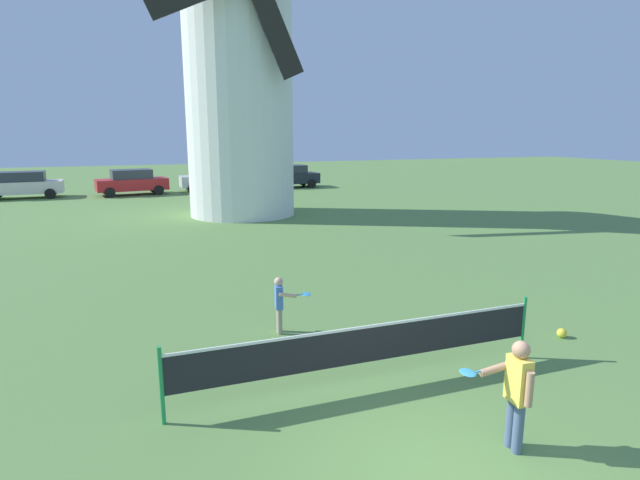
{
  "coord_description": "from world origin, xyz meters",
  "views": [
    {
      "loc": [
        -3.14,
        -4.38,
        3.83
      ],
      "look_at": [
        -0.0,
        4.15,
        1.9
      ],
      "focal_mm": 28.68,
      "sensor_mm": 36.0,
      "label": 1
    }
  ],
  "objects_px": {
    "player_near": "(516,389)",
    "parked_car_cream": "(23,185)",
    "windmill": "(238,61)",
    "stray_ball": "(562,333)",
    "parked_car_silver": "(212,178)",
    "player_far": "(280,302)",
    "tennis_net": "(366,345)",
    "parked_car_red": "(132,182)",
    "parked_car_black": "(289,176)"
  },
  "relations": [
    {
      "from": "player_near",
      "to": "parked_car_cream",
      "type": "height_order",
      "value": "parked_car_cream"
    },
    {
      "from": "windmill",
      "to": "stray_ball",
      "type": "xyz_separation_m",
      "value": [
        2.61,
        -16.75,
        -6.84
      ]
    },
    {
      "from": "parked_car_cream",
      "to": "parked_car_silver",
      "type": "bearing_deg",
      "value": 1.49
    },
    {
      "from": "player_near",
      "to": "player_far",
      "type": "bearing_deg",
      "value": 109.73
    },
    {
      "from": "player_near",
      "to": "player_far",
      "type": "height_order",
      "value": "player_near"
    },
    {
      "from": "tennis_net",
      "to": "player_near",
      "type": "height_order",
      "value": "player_near"
    },
    {
      "from": "windmill",
      "to": "parked_car_red",
      "type": "bearing_deg",
      "value": 115.84
    },
    {
      "from": "tennis_net",
      "to": "parked_car_black",
      "type": "distance_m",
      "value": 28.86
    },
    {
      "from": "parked_car_red",
      "to": "tennis_net",
      "type": "bearing_deg",
      "value": -83.42
    },
    {
      "from": "tennis_net",
      "to": "stray_ball",
      "type": "height_order",
      "value": "tennis_net"
    },
    {
      "from": "windmill",
      "to": "stray_ball",
      "type": "relative_size",
      "value": 76.91
    },
    {
      "from": "windmill",
      "to": "parked_car_silver",
      "type": "xyz_separation_m",
      "value": [
        0.17,
        10.69,
        -6.12
      ]
    },
    {
      "from": "player_far",
      "to": "parked_car_cream",
      "type": "height_order",
      "value": "parked_car_cream"
    },
    {
      "from": "windmill",
      "to": "parked_car_cream",
      "type": "relative_size",
      "value": 3.24
    },
    {
      "from": "parked_car_cream",
      "to": "parked_car_silver",
      "type": "height_order",
      "value": "same"
    },
    {
      "from": "stray_ball",
      "to": "parked_car_silver",
      "type": "height_order",
      "value": "parked_car_silver"
    },
    {
      "from": "parked_car_cream",
      "to": "parked_car_red",
      "type": "distance_m",
      "value": 6.03
    },
    {
      "from": "stray_ball",
      "to": "parked_car_red",
      "type": "height_order",
      "value": "parked_car_red"
    },
    {
      "from": "stray_ball",
      "to": "parked_car_silver",
      "type": "bearing_deg",
      "value": 95.1
    },
    {
      "from": "tennis_net",
      "to": "parked_car_silver",
      "type": "distance_m",
      "value": 27.94
    },
    {
      "from": "parked_car_silver",
      "to": "parked_car_black",
      "type": "distance_m",
      "value": 5.34
    },
    {
      "from": "tennis_net",
      "to": "parked_car_red",
      "type": "xyz_separation_m",
      "value": [
        -3.14,
        27.2,
        0.12
      ]
    },
    {
      "from": "windmill",
      "to": "parked_car_cream",
      "type": "distance_m",
      "value": 16.23
    },
    {
      "from": "windmill",
      "to": "parked_car_cream",
      "type": "xyz_separation_m",
      "value": [
        -10.86,
        10.4,
        -6.12
      ]
    },
    {
      "from": "tennis_net",
      "to": "parked_car_black",
      "type": "xyz_separation_m",
      "value": [
        7.22,
        27.94,
        0.12
      ]
    },
    {
      "from": "tennis_net",
      "to": "parked_car_cream",
      "type": "relative_size",
      "value": 1.39
    },
    {
      "from": "parked_car_silver",
      "to": "parked_car_black",
      "type": "bearing_deg",
      "value": 0.69
    },
    {
      "from": "player_near",
      "to": "player_far",
      "type": "xyz_separation_m",
      "value": [
        -1.64,
        4.57,
        -0.16
      ]
    },
    {
      "from": "player_near",
      "to": "parked_car_silver",
      "type": "xyz_separation_m",
      "value": [
        0.86,
        29.93,
        0.01
      ]
    },
    {
      "from": "parked_car_cream",
      "to": "player_far",
      "type": "bearing_deg",
      "value": -71.21
    },
    {
      "from": "player_far",
      "to": "parked_car_red",
      "type": "height_order",
      "value": "parked_car_red"
    },
    {
      "from": "tennis_net",
      "to": "stray_ball",
      "type": "distance_m",
      "value": 4.38
    },
    {
      "from": "stray_ball",
      "to": "parked_car_cream",
      "type": "distance_m",
      "value": 30.32
    },
    {
      "from": "player_far",
      "to": "parked_car_black",
      "type": "distance_m",
      "value": 26.61
    },
    {
      "from": "tennis_net",
      "to": "player_near",
      "type": "xyz_separation_m",
      "value": [
        1.02,
        -2.06,
        0.11
      ]
    },
    {
      "from": "player_far",
      "to": "parked_car_cream",
      "type": "bearing_deg",
      "value": 108.79
    },
    {
      "from": "tennis_net",
      "to": "parked_car_red",
      "type": "height_order",
      "value": "parked_car_red"
    },
    {
      "from": "player_near",
      "to": "parked_car_black",
      "type": "bearing_deg",
      "value": 78.32
    },
    {
      "from": "stray_ball",
      "to": "parked_car_red",
      "type": "xyz_separation_m",
      "value": [
        -7.46,
        26.76,
        0.72
      ]
    },
    {
      "from": "windmill",
      "to": "parked_car_silver",
      "type": "distance_m",
      "value": 12.31
    },
    {
      "from": "windmill",
      "to": "parked_car_red",
      "type": "relative_size",
      "value": 3.2
    },
    {
      "from": "player_near",
      "to": "parked_car_cream",
      "type": "distance_m",
      "value": 31.34
    },
    {
      "from": "tennis_net",
      "to": "player_far",
      "type": "distance_m",
      "value": 2.59
    },
    {
      "from": "windmill",
      "to": "tennis_net",
      "type": "bearing_deg",
      "value": -95.68
    },
    {
      "from": "player_near",
      "to": "parked_car_red",
      "type": "xyz_separation_m",
      "value": [
        -4.16,
        29.25,
        0.01
      ]
    },
    {
      "from": "tennis_net",
      "to": "parked_car_red",
      "type": "bearing_deg",
      "value": 96.58
    },
    {
      "from": "windmill",
      "to": "player_near",
      "type": "bearing_deg",
      "value": -92.06
    },
    {
      "from": "player_near",
      "to": "parked_car_black",
      "type": "height_order",
      "value": "parked_car_black"
    },
    {
      "from": "player_far",
      "to": "stray_ball",
      "type": "relative_size",
      "value": 6.15
    },
    {
      "from": "player_near",
      "to": "parked_car_silver",
      "type": "relative_size",
      "value": 0.34
    }
  ]
}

